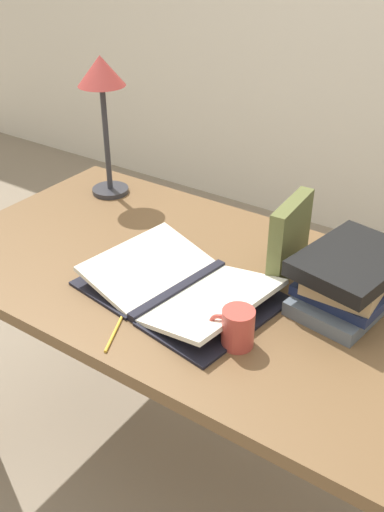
% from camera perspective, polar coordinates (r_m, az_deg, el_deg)
% --- Properties ---
extents(ground_plane, '(12.00, 12.00, 0.00)m').
position_cam_1_polar(ground_plane, '(2.03, 0.64, -20.20)').
color(ground_plane, gray).
extents(reading_desk, '(1.47, 0.79, 0.76)m').
position_cam_1_polar(reading_desk, '(1.56, 0.79, -4.88)').
color(reading_desk, brown).
rests_on(reading_desk, ground_plane).
extents(open_book, '(0.51, 0.40, 0.06)m').
position_cam_1_polar(open_book, '(1.43, -1.28, -3.08)').
color(open_book, black).
rests_on(open_book, reading_desk).
extents(book_stack_tall, '(0.25, 0.32, 0.14)m').
position_cam_1_polar(book_stack_tall, '(1.42, 15.57, -2.24)').
color(book_stack_tall, slate).
rests_on(book_stack_tall, reading_desk).
extents(book_standing_upright, '(0.05, 0.20, 0.21)m').
position_cam_1_polar(book_standing_upright, '(1.48, 9.72, 1.67)').
color(book_standing_upright, brown).
rests_on(book_standing_upright, reading_desk).
extents(reading_lamp, '(0.15, 0.15, 0.45)m').
position_cam_1_polar(reading_lamp, '(1.85, -8.98, 16.32)').
color(reading_lamp, '#2D2D33').
rests_on(reading_lamp, reading_desk).
extents(coffee_mug, '(0.10, 0.07, 0.09)m').
position_cam_1_polar(coffee_mug, '(1.26, 4.53, -7.16)').
color(coffee_mug, '#B74238').
rests_on(coffee_mug, reading_desk).
extents(pencil, '(0.07, 0.14, 0.01)m').
position_cam_1_polar(pencil, '(1.33, -7.65, -7.35)').
color(pencil, gold).
rests_on(pencil, reading_desk).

